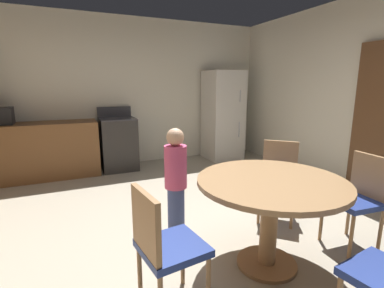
# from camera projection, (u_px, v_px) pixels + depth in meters

# --- Properties ---
(ground_plane) EXTENTS (14.00, 14.00, 0.00)m
(ground_plane) POSITION_uv_depth(u_px,v_px,m) (197.00, 236.00, 2.84)
(ground_plane) COLOR #A89E89
(wall_back) EXTENTS (5.62, 0.12, 2.70)m
(wall_back) POSITION_uv_depth(u_px,v_px,m) (129.00, 92.00, 5.31)
(wall_back) COLOR silver
(wall_back) RESTS_ON ground
(wall_right) EXTENTS (0.12, 5.57, 2.70)m
(wall_right) POSITION_uv_depth(u_px,v_px,m) (367.00, 95.00, 3.89)
(wall_right) COLOR silver
(wall_right) RESTS_ON ground
(kitchen_counter) EXTENTS (1.86, 0.60, 0.90)m
(kitchen_counter) POSITION_uv_depth(u_px,v_px,m) (37.00, 151.00, 4.51)
(kitchen_counter) COLOR brown
(kitchen_counter) RESTS_ON ground
(oven_range) EXTENTS (0.60, 0.60, 1.10)m
(oven_range) POSITION_uv_depth(u_px,v_px,m) (118.00, 143.00, 5.01)
(oven_range) COLOR #2D2B28
(oven_range) RESTS_ON ground
(refrigerator) EXTENTS (0.68, 0.68, 1.76)m
(refrigerator) POSITION_uv_depth(u_px,v_px,m) (223.00, 115.00, 5.71)
(refrigerator) COLOR silver
(refrigerator) RESTS_ON ground
(door_panelled) EXTENTS (0.05, 0.84, 2.04)m
(door_panelled) POSITION_uv_depth(u_px,v_px,m) (384.00, 122.00, 3.60)
(door_panelled) COLOR brown
(door_panelled) RESTS_ON ground
(dining_table) EXTENTS (1.18, 1.18, 0.76)m
(dining_table) POSITION_uv_depth(u_px,v_px,m) (270.00, 198.00, 2.26)
(dining_table) COLOR #9E754C
(dining_table) RESTS_ON ground
(chair_northeast) EXTENTS (0.57, 0.57, 0.87)m
(chair_northeast) POSITION_uv_depth(u_px,v_px,m) (279.00, 175.00, 3.15)
(chair_northeast) COLOR #9E754C
(chair_northeast) RESTS_ON ground
(chair_west) EXTENTS (0.45, 0.45, 0.87)m
(chair_west) POSITION_uv_depth(u_px,v_px,m) (163.00, 243.00, 1.80)
(chair_west) COLOR #9E754C
(chair_west) RESTS_ON ground
(chair_east) EXTENTS (0.43, 0.43, 0.87)m
(chair_east) POSITION_uv_depth(u_px,v_px,m) (359.00, 195.00, 2.58)
(chair_east) COLOR #9E754C
(chair_east) RESTS_ON ground
(person_child) EXTENTS (0.30, 0.30, 1.09)m
(person_child) POSITION_uv_depth(u_px,v_px,m) (176.00, 180.00, 2.77)
(person_child) COLOR #3D4C84
(person_child) RESTS_ON ground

